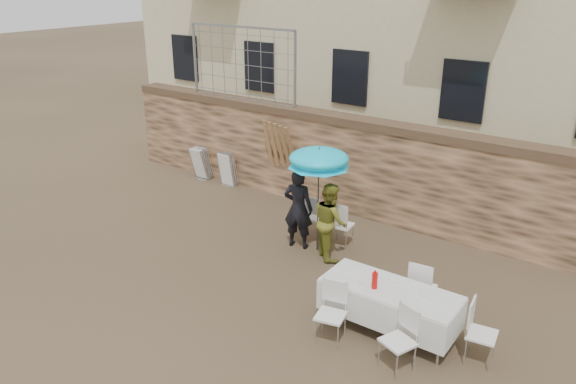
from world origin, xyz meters
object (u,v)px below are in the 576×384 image
Objects in this scene: couple_chair_right at (342,224)px; table_chair_front_right at (398,340)px; woman_dress at (330,221)px; chair_stack_left at (204,162)px; umbrella at (319,162)px; chair_stack_right at (230,168)px; banquet_table at (390,290)px; soda_bottle at (375,281)px; couple_chair_left at (313,216)px; table_chair_front_left at (331,314)px; man_suit at (298,208)px; table_chair_back at (422,286)px; table_chair_side at (482,333)px.

couple_chair_right is 3.88m from table_chair_front_right.
table_chair_front_right is (2.55, -2.33, -0.28)m from woman_dress.
couple_chair_right reaches higher than chair_stack_left.
umbrella reaches higher than chair_stack_right.
soda_bottle is at bearing -143.13° from banquet_table.
couple_chair_left reaches higher than chair_stack_left.
chair_stack_right is (-5.67, 4.22, -0.02)m from table_chair_front_left.
table_chair_front_right reaches higher than banquet_table.
couple_chair_right is (0.70, 0.55, -0.36)m from man_suit.
table_chair_back is 1.04× the size of chair_stack_right.
couple_chair_right is 0.46× the size of banquet_table.
table_chair_side reaches higher than chair_stack_left.
chair_stack_right is at bearing 169.73° from table_chair_front_right.
couple_chair_right is 4.04m from table_chair_side.
woman_dress reaches higher than couple_chair_right.
table_chair_front_left is at bearing -128.66° from banquet_table.
man_suit is 3.12m from soda_bottle.
table_chair_front_left and table_chair_front_right have the same top height.
couple_chair_left reaches higher than chair_stack_right.
chair_stack_left is (-5.07, 1.33, -0.02)m from couple_chair_right.
table_chair_front_left is 1.00× the size of table_chair_side.
table_chair_front_right is (2.90, -2.43, -1.40)m from umbrella.
umbrella is 4.03m from table_chair_front_right.
couple_chair_left is (-0.75, 0.55, -0.28)m from woman_dress.
table_chair_front_left is 1.00× the size of table_chair_front_right.
man_suit is 1.74× the size of couple_chair_right.
chair_stack_left is at bearing -35.74° from man_suit.
umbrella is (0.40, 0.10, 1.04)m from man_suit.
banquet_table is 2.19× the size of table_chair_front_left.
soda_bottle is (2.60, -1.73, 0.07)m from man_suit.
couple_chair_right is 3.00m from banquet_table.
table_chair_side is (4.20, -2.03, 0.00)m from couple_chair_left.
woman_dress is at bearing -20.20° from chair_stack_left.
umbrella is at bearing 140.18° from soda_bottle.
table_chair_front_left is at bearing 161.02° from woman_dress.
chair_stack_right is (-3.47, 1.33, -0.02)m from couple_chair_left.
umbrella is 3.08m from table_chair_back.
soda_bottle reaches higher than table_chair_front_left.
umbrella is 2.07× the size of table_chair_side.
chair_stack_right is (-6.77, 4.22, -0.02)m from table_chair_front_right.
soda_bottle is 1.67m from table_chair_side.
man_suit is 1.74× the size of table_chair_back.
couple_chair_left reaches higher than banquet_table.
umbrella reaches higher than banquet_table.
umbrella is at bearing -24.74° from chair_stack_right.
man_suit is 1.74× the size of couple_chair_left.
table_chair_side is at bearing 8.88° from soda_bottle.
table_chair_back is 7.00m from chair_stack_right.
table_chair_front_right and table_chair_side have the same top height.
soda_bottle reaches higher than chair_stack_left.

